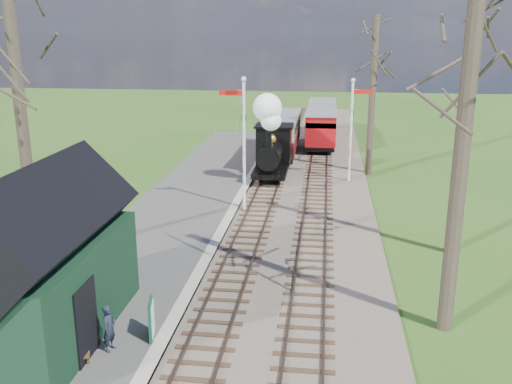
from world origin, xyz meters
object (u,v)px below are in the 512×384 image
station_shed (44,263)px  bench (78,341)px  person (109,328)px  semaphore_far (353,122)px  semaphore_near (242,135)px  sign_board (151,319)px  red_carriage_a (321,128)px  locomotive (272,142)px  red_carriage_b (322,117)px  coach (281,133)px

station_shed → bench: bearing=-36.0°
person → station_shed: bearing=83.0°
semaphore_far → bench: 20.48m
semaphore_near → sign_board: bearing=-93.5°
red_carriage_a → bench: (-5.74, -27.54, -0.98)m
locomotive → red_carriage_b: (2.61, 14.33, -0.68)m
coach → locomotive: bearing=-90.1°
coach → semaphore_far: bearing=-53.6°
semaphore_far → coach: 7.57m
red_carriage_a → locomotive: bearing=-106.5°
sign_board → person: (-0.88, -0.74, 0.08)m
locomotive → person: bearing=-97.3°
locomotive → red_carriage_b: 14.58m
red_carriage_b → bench: 33.54m
person → red_carriage_b: bearing=1.4°
red_carriage_a → coach: bearing=-133.3°
semaphore_far → locomotive: semaphore_far is taller
station_shed → person: station_shed is taller
coach → red_carriage_a: (2.60, 2.76, -0.09)m
semaphore_near → coach: bearing=86.3°
red_carriage_a → sign_board: size_ratio=4.81×
semaphore_far → person: semaphore_far is taller
bench → coach: bearing=82.8°
coach → red_carriage_a: bearing=46.7°
coach → red_carriage_b: coach is taller
semaphore_far → bench: bearing=-111.7°
semaphore_far → person: size_ratio=4.57×
bench → person: size_ratio=1.09×
coach → red_carriage_a: size_ratio=1.48×
semaphore_near → bench: 13.42m
semaphore_far → coach: (-4.37, 5.93, -1.73)m
semaphore_far → locomotive: (-4.39, -0.14, -1.13)m
station_shed → red_carriage_a: station_shed is taller
coach → red_carriage_b: 8.66m
station_shed → coach: bearing=79.8°
person → semaphore_near: bearing=2.8°
red_carriage_a → red_carriage_b: (0.00, 5.50, 0.00)m
red_carriage_b → person: bearing=-98.6°
semaphore_far → locomotive: size_ratio=1.18×
sign_board → person: 1.15m
red_carriage_a → person: red_carriage_a is taller
station_shed → sign_board: station_shed is taller
red_carriage_b → coach: bearing=-107.5°
sign_board → semaphore_near: bearing=86.5°
semaphore_near → locomotive: (0.76, 5.86, -1.40)m
semaphore_far → sign_board: (-5.87, -17.85, -2.60)m
semaphore_near → person: size_ratio=4.97×
semaphore_near → coach: semaphore_near is taller
semaphore_far → bench: size_ratio=4.20×
station_shed → semaphore_near: (3.53, 12.00, 1.35)m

